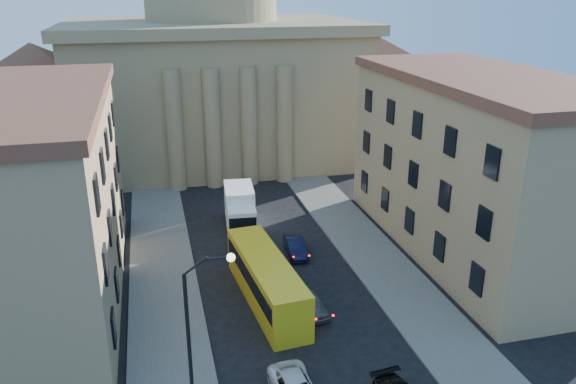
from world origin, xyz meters
name	(u,v)px	position (x,y,z in m)	size (l,w,h in m)	color
sidewalk_left	(166,310)	(-8.50, 18.00, 0.07)	(5.00, 60.00, 0.15)	#585550
sidewalk_right	(394,280)	(8.50, 18.00, 0.07)	(5.00, 60.00, 0.15)	#585550
church	(214,63)	(0.00, 55.47, 11.88)	(68.02, 28.76, 36.60)	#867752
building_left	(26,201)	(-17.00, 22.00, 7.42)	(11.60, 26.60, 14.70)	#9A7F5A
building_right	(477,164)	(17.00, 22.00, 7.42)	(11.60, 26.60, 14.70)	#9A7F5A
street_lamp	(198,321)	(-6.97, 8.00, 5.29)	(2.62, 0.44, 8.83)	black
car_right_far	(311,303)	(1.14, 15.47, 0.66)	(1.57, 3.89, 1.33)	#505055
car_right_distant	(295,246)	(2.38, 24.22, 0.69)	(1.46, 4.17, 1.38)	black
city_bus	(266,279)	(-1.50, 17.55, 1.77)	(3.71, 11.87, 3.29)	gold
box_truck	(240,209)	(-1.10, 31.02, 1.69)	(3.13, 6.70, 3.57)	white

